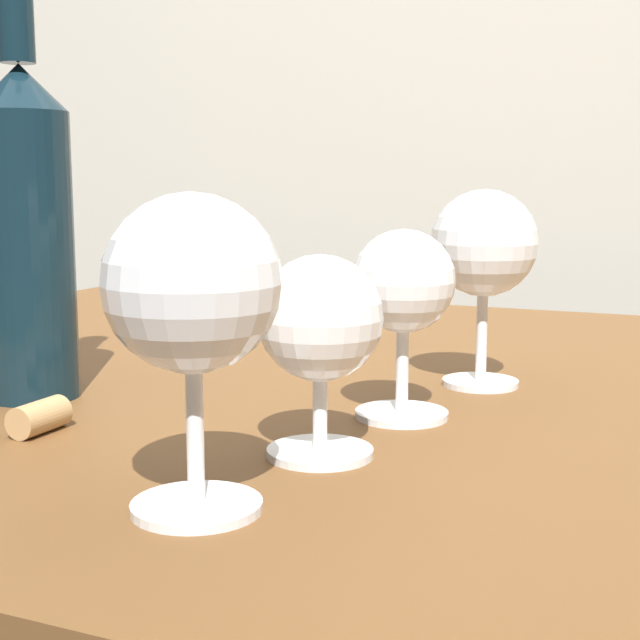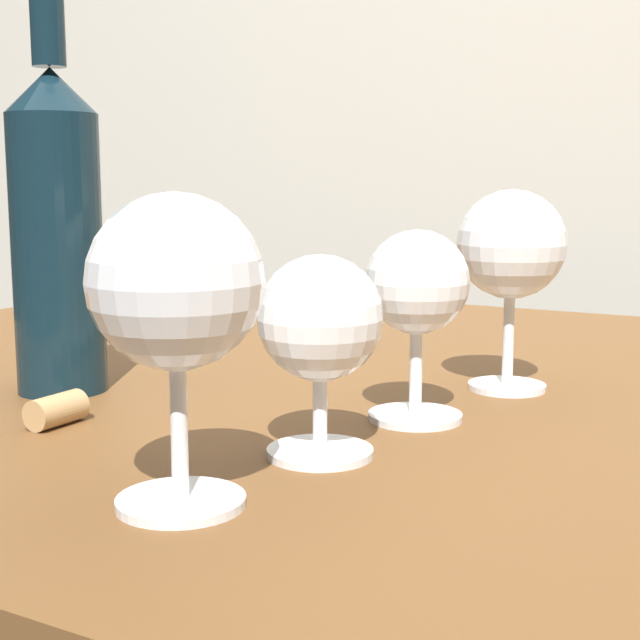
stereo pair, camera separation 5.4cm
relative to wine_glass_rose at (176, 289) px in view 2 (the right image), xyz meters
name	(u,v)px [view 2 (the right image)]	position (x,y,z in m)	size (l,w,h in m)	color
dining_table	(395,477)	(-0.03, 0.34, -0.20)	(1.26, 0.94, 0.74)	brown
wine_glass_rose	(176,289)	(0.00, 0.00, 0.00)	(0.09, 0.09, 0.16)	white
wine_glass_white	(320,323)	(0.02, 0.11, -0.03)	(0.08, 0.08, 0.12)	white
wine_glass_merlot	(417,290)	(0.04, 0.22, -0.02)	(0.07, 0.07, 0.13)	white
wine_glass_pinot	(510,248)	(0.06, 0.34, 0.00)	(0.09, 0.09, 0.16)	white
wine_bottle	(56,223)	(-0.25, 0.16, 0.02)	(0.07, 0.07, 0.34)	#0F232D
cork	(57,410)	(-0.17, 0.08, -0.10)	(0.02, 0.02, 0.04)	tan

